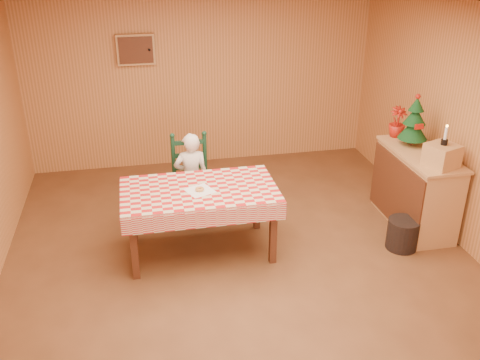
{
  "coord_description": "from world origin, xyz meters",
  "views": [
    {
      "loc": [
        -0.98,
        -4.59,
        3.26
      ],
      "look_at": [
        0.0,
        0.2,
        0.95
      ],
      "focal_mm": 40.0,
      "sensor_mm": 36.0,
      "label": 1
    }
  ],
  "objects_px": {
    "shelf_unit": "(415,189)",
    "christmas_tree": "(414,122)",
    "crate": "(442,156)",
    "storage_bin": "(403,234)",
    "ladder_chair": "(191,180)",
    "seated_child": "(192,178)",
    "dining_table": "(199,196)"
  },
  "relations": [
    {
      "from": "dining_table",
      "to": "ladder_chair",
      "type": "relative_size",
      "value": 1.53
    },
    {
      "from": "storage_bin",
      "to": "ladder_chair",
      "type": "bearing_deg",
      "value": 152.07
    },
    {
      "from": "storage_bin",
      "to": "christmas_tree",
      "type": "bearing_deg",
      "value": 62.97
    },
    {
      "from": "crate",
      "to": "storage_bin",
      "type": "height_order",
      "value": "crate"
    },
    {
      "from": "dining_table",
      "to": "christmas_tree",
      "type": "distance_m",
      "value": 2.66
    },
    {
      "from": "shelf_unit",
      "to": "storage_bin",
      "type": "distance_m",
      "value": 0.67
    },
    {
      "from": "seated_child",
      "to": "christmas_tree",
      "type": "height_order",
      "value": "christmas_tree"
    },
    {
      "from": "seated_child",
      "to": "christmas_tree",
      "type": "distance_m",
      "value": 2.69
    },
    {
      "from": "christmas_tree",
      "to": "storage_bin",
      "type": "bearing_deg",
      "value": -117.03
    },
    {
      "from": "shelf_unit",
      "to": "storage_bin",
      "type": "bearing_deg",
      "value": -127.06
    },
    {
      "from": "shelf_unit",
      "to": "christmas_tree",
      "type": "relative_size",
      "value": 2.0
    },
    {
      "from": "dining_table",
      "to": "ladder_chair",
      "type": "distance_m",
      "value": 0.81
    },
    {
      "from": "shelf_unit",
      "to": "christmas_tree",
      "type": "distance_m",
      "value": 0.79
    },
    {
      "from": "storage_bin",
      "to": "crate",
      "type": "bearing_deg",
      "value": 12.72
    },
    {
      "from": "ladder_chair",
      "to": "storage_bin",
      "type": "distance_m",
      "value": 2.52
    },
    {
      "from": "ladder_chair",
      "to": "crate",
      "type": "relative_size",
      "value": 3.6
    },
    {
      "from": "ladder_chair",
      "to": "christmas_tree",
      "type": "relative_size",
      "value": 1.74
    },
    {
      "from": "crate",
      "to": "ladder_chair",
      "type": "bearing_deg",
      "value": 157.18
    },
    {
      "from": "ladder_chair",
      "to": "storage_bin",
      "type": "height_order",
      "value": "ladder_chair"
    },
    {
      "from": "ladder_chair",
      "to": "storage_bin",
      "type": "relative_size",
      "value": 3.1
    },
    {
      "from": "seated_child",
      "to": "shelf_unit",
      "type": "distance_m",
      "value": 2.66
    },
    {
      "from": "seated_child",
      "to": "crate",
      "type": "xyz_separation_m",
      "value": [
        2.59,
        -1.03,
        0.49
      ]
    },
    {
      "from": "seated_child",
      "to": "crate",
      "type": "relative_size",
      "value": 3.75
    },
    {
      "from": "seated_child",
      "to": "ladder_chair",
      "type": "bearing_deg",
      "value": -90.0
    },
    {
      "from": "crate",
      "to": "storage_bin",
      "type": "bearing_deg",
      "value": -167.28
    },
    {
      "from": "christmas_tree",
      "to": "storage_bin",
      "type": "distance_m",
      "value": 1.32
    },
    {
      "from": "crate",
      "to": "shelf_unit",
      "type": "bearing_deg",
      "value": 91.23
    },
    {
      "from": "dining_table",
      "to": "shelf_unit",
      "type": "height_order",
      "value": "shelf_unit"
    },
    {
      "from": "dining_table",
      "to": "ladder_chair",
      "type": "xyz_separation_m",
      "value": [
        -0.0,
        0.79,
        -0.18
      ]
    },
    {
      "from": "ladder_chair",
      "to": "shelf_unit",
      "type": "bearing_deg",
      "value": -14.94
    },
    {
      "from": "dining_table",
      "to": "shelf_unit",
      "type": "xyz_separation_m",
      "value": [
        2.58,
        0.1,
        -0.22
      ]
    },
    {
      "from": "ladder_chair",
      "to": "seated_child",
      "type": "distance_m",
      "value": 0.08
    }
  ]
}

